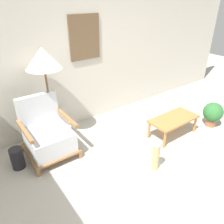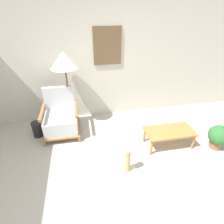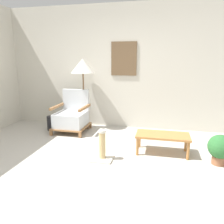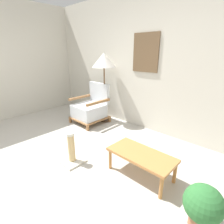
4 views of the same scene
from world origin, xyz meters
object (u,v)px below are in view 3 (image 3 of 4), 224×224
(vase, at_px, (51,123))
(potted_plant, at_px, (220,148))
(coffee_table, at_px, (163,137))
(floor_lamp, at_px, (83,67))
(scratching_post, at_px, (102,150))
(armchair, at_px, (72,117))

(vase, distance_m, potted_plant, 3.38)
(coffee_table, bearing_deg, vase, 163.07)
(floor_lamp, height_order, scratching_post, floor_lamp)
(coffee_table, relative_size, vase, 2.75)
(armchair, xyz_separation_m, potted_plant, (2.75, -0.99, -0.07))
(coffee_table, distance_m, scratching_post, 1.02)
(vase, bearing_deg, scratching_post, -38.46)
(armchair, relative_size, floor_lamp, 0.57)
(coffee_table, height_order, scratching_post, scratching_post)
(floor_lamp, height_order, potted_plant, floor_lamp)
(scratching_post, bearing_deg, potted_plant, 7.62)
(floor_lamp, distance_m, coffee_table, 2.29)
(potted_plant, distance_m, scratching_post, 1.75)
(potted_plant, bearing_deg, armchair, 160.28)
(potted_plant, relative_size, scratching_post, 0.94)
(floor_lamp, bearing_deg, scratching_post, -60.96)
(armchair, bearing_deg, floor_lamp, 54.95)
(floor_lamp, xyz_separation_m, coffee_table, (1.73, -1.03, -1.08))
(armchair, distance_m, floor_lamp, 1.09)
(vase, bearing_deg, armchair, 3.25)
(coffee_table, bearing_deg, potted_plant, -15.25)
(armchair, bearing_deg, coffee_table, -21.57)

